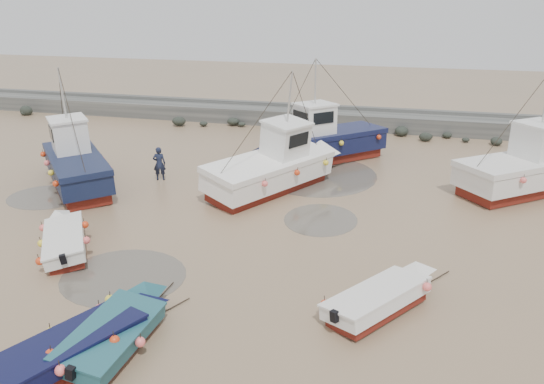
{
  "coord_description": "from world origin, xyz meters",
  "views": [
    {
      "loc": [
        8.0,
        -18.29,
        9.76
      ],
      "look_at": [
        2.48,
        3.25,
        1.4
      ],
      "focal_mm": 35.0,
      "sensor_mm": 36.0,
      "label": 1
    }
  ],
  "objects_px": {
    "dinghy_3": "(386,295)",
    "cabin_boat_2": "(319,141)",
    "person": "(161,180)",
    "cabin_boat_3": "(531,167)",
    "cabin_boat_0": "(75,161)",
    "dinghy_2": "(116,328)",
    "dinghy_0": "(66,236)",
    "dinghy_1": "(83,341)",
    "cabin_boat_1": "(276,165)"
  },
  "relations": [
    {
      "from": "dinghy_0",
      "to": "cabin_boat_3",
      "type": "relative_size",
      "value": 0.65
    },
    {
      "from": "cabin_boat_0",
      "to": "person",
      "type": "height_order",
      "value": "cabin_boat_0"
    },
    {
      "from": "cabin_boat_0",
      "to": "cabin_boat_3",
      "type": "bearing_deg",
      "value": -30.26
    },
    {
      "from": "dinghy_2",
      "to": "person",
      "type": "relative_size",
      "value": 3.14
    },
    {
      "from": "dinghy_3",
      "to": "cabin_boat_2",
      "type": "bearing_deg",
      "value": 142.36
    },
    {
      "from": "dinghy_1",
      "to": "person",
      "type": "bearing_deg",
      "value": 133.37
    },
    {
      "from": "cabin_boat_1",
      "to": "cabin_boat_3",
      "type": "xyz_separation_m",
      "value": [
        12.87,
        2.77,
        0.02
      ]
    },
    {
      "from": "dinghy_0",
      "to": "dinghy_2",
      "type": "xyz_separation_m",
      "value": [
        5.21,
        -5.18,
        0.01
      ]
    },
    {
      "from": "cabin_boat_0",
      "to": "cabin_boat_2",
      "type": "bearing_deg",
      "value": -10.26
    },
    {
      "from": "dinghy_1",
      "to": "person",
      "type": "xyz_separation_m",
      "value": [
        -4.65,
        14.67,
        -0.54
      ]
    },
    {
      "from": "cabin_boat_0",
      "to": "cabin_boat_1",
      "type": "relative_size",
      "value": 0.85
    },
    {
      "from": "cabin_boat_2",
      "to": "person",
      "type": "bearing_deg",
      "value": 80.95
    },
    {
      "from": "cabin_boat_0",
      "to": "cabin_boat_3",
      "type": "relative_size",
      "value": 0.96
    },
    {
      "from": "dinghy_1",
      "to": "dinghy_2",
      "type": "relative_size",
      "value": 1.04
    },
    {
      "from": "dinghy_1",
      "to": "person",
      "type": "distance_m",
      "value": 15.4
    },
    {
      "from": "dinghy_0",
      "to": "cabin_boat_0",
      "type": "relative_size",
      "value": 0.67
    },
    {
      "from": "dinghy_1",
      "to": "cabin_boat_2",
      "type": "height_order",
      "value": "cabin_boat_2"
    },
    {
      "from": "dinghy_0",
      "to": "dinghy_1",
      "type": "bearing_deg",
      "value": -86.68
    },
    {
      "from": "dinghy_1",
      "to": "cabin_boat_1",
      "type": "height_order",
      "value": "cabin_boat_1"
    },
    {
      "from": "dinghy_3",
      "to": "cabin_boat_1",
      "type": "distance_m",
      "value": 12.14
    },
    {
      "from": "dinghy_0",
      "to": "person",
      "type": "relative_size",
      "value": 2.97
    },
    {
      "from": "dinghy_2",
      "to": "dinghy_3",
      "type": "distance_m",
      "value": 8.49
    },
    {
      "from": "dinghy_0",
      "to": "cabin_boat_0",
      "type": "xyz_separation_m",
      "value": [
        -4.0,
        6.82,
        0.8
      ]
    },
    {
      "from": "cabin_boat_1",
      "to": "cabin_boat_3",
      "type": "height_order",
      "value": "same"
    },
    {
      "from": "cabin_boat_0",
      "to": "cabin_boat_2",
      "type": "relative_size",
      "value": 0.99
    },
    {
      "from": "dinghy_0",
      "to": "dinghy_3",
      "type": "distance_m",
      "value": 12.87
    },
    {
      "from": "cabin_boat_1",
      "to": "cabin_boat_2",
      "type": "height_order",
      "value": "same"
    },
    {
      "from": "dinghy_0",
      "to": "person",
      "type": "xyz_separation_m",
      "value": [
        -0.05,
        8.72,
        -0.54
      ]
    },
    {
      "from": "cabin_boat_0",
      "to": "cabin_boat_2",
      "type": "height_order",
      "value": "same"
    },
    {
      "from": "dinghy_0",
      "to": "dinghy_3",
      "type": "relative_size",
      "value": 1.03
    },
    {
      "from": "person",
      "to": "dinghy_1",
      "type": "bearing_deg",
      "value": 89.52
    },
    {
      "from": "cabin_boat_0",
      "to": "dinghy_2",
      "type": "bearing_deg",
      "value": -94.7
    },
    {
      "from": "dinghy_2",
      "to": "cabin_boat_2",
      "type": "relative_size",
      "value": 0.7
    },
    {
      "from": "cabin_boat_0",
      "to": "cabin_boat_3",
      "type": "height_order",
      "value": "same"
    },
    {
      "from": "dinghy_0",
      "to": "dinghy_1",
      "type": "height_order",
      "value": "same"
    },
    {
      "from": "dinghy_0",
      "to": "person",
      "type": "bearing_deg",
      "value": 55.9
    },
    {
      "from": "dinghy_0",
      "to": "dinghy_2",
      "type": "distance_m",
      "value": 7.35
    },
    {
      "from": "cabin_boat_3",
      "to": "dinghy_2",
      "type": "bearing_deg",
      "value": -78.41
    },
    {
      "from": "cabin_boat_0",
      "to": "cabin_boat_2",
      "type": "xyz_separation_m",
      "value": [
        11.94,
        7.45,
        -0.01
      ]
    },
    {
      "from": "dinghy_1",
      "to": "cabin_boat_3",
      "type": "height_order",
      "value": "cabin_boat_3"
    },
    {
      "from": "dinghy_3",
      "to": "dinghy_0",
      "type": "bearing_deg",
      "value": -150.92
    },
    {
      "from": "person",
      "to": "cabin_boat_3",
      "type": "bearing_deg",
      "value": 170.86
    },
    {
      "from": "dinghy_3",
      "to": "person",
      "type": "height_order",
      "value": "dinghy_3"
    },
    {
      "from": "dinghy_2",
      "to": "cabin_boat_1",
      "type": "height_order",
      "value": "cabin_boat_1"
    },
    {
      "from": "cabin_boat_0",
      "to": "person",
      "type": "bearing_deg",
      "value": -16.48
    },
    {
      "from": "cabin_boat_3",
      "to": "dinghy_3",
      "type": "bearing_deg",
      "value": -65.2
    },
    {
      "from": "cabin_boat_2",
      "to": "cabin_boat_3",
      "type": "distance_m",
      "value": 11.72
    },
    {
      "from": "dinghy_1",
      "to": "cabin_boat_3",
      "type": "xyz_separation_m",
      "value": [
        14.79,
        17.72,
        0.81
      ]
    },
    {
      "from": "dinghy_3",
      "to": "person",
      "type": "bearing_deg",
      "value": 176.99
    },
    {
      "from": "cabin_boat_3",
      "to": "cabin_boat_1",
      "type": "bearing_deg",
      "value": -116.38
    }
  ]
}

